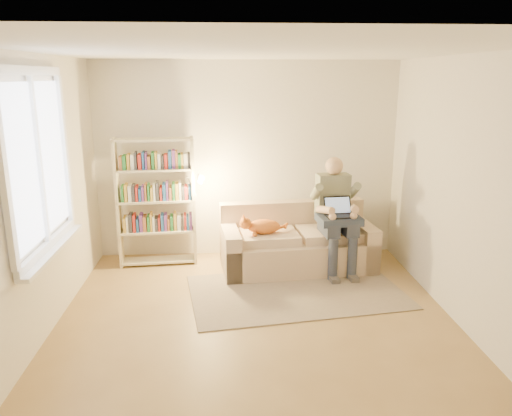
{
  "coord_description": "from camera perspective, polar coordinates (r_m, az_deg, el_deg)",
  "views": [
    {
      "loc": [
        -0.29,
        -4.35,
        2.4
      ],
      "look_at": [
        0.05,
        1.0,
        0.97
      ],
      "focal_mm": 35.0,
      "sensor_mm": 36.0,
      "label": 1
    }
  ],
  "objects": [
    {
      "name": "floor",
      "position": [
        4.97,
        0.2,
        -13.93
      ],
      "size": [
        4.5,
        4.5,
        0.0
      ],
      "primitive_type": "plane",
      "color": "olive",
      "rests_on": "ground"
    },
    {
      "name": "ceiling",
      "position": [
        4.36,
        0.23,
        17.54
      ],
      "size": [
        4.0,
        4.5,
        0.02
      ],
      "primitive_type": "cube",
      "color": "white",
      "rests_on": "wall_back"
    },
    {
      "name": "wall_left",
      "position": [
        4.8,
        -24.34,
        0.32
      ],
      "size": [
        0.02,
        4.5,
        2.6
      ],
      "primitive_type": "cube",
      "color": "silver",
      "rests_on": "floor"
    },
    {
      "name": "wall_right",
      "position": [
        5.04,
        23.57,
        1.03
      ],
      "size": [
        0.02,
        4.5,
        2.6
      ],
      "primitive_type": "cube",
      "color": "silver",
      "rests_on": "floor"
    },
    {
      "name": "wall_back",
      "position": [
        6.7,
        -1.05,
        5.44
      ],
      "size": [
        4.0,
        0.02,
        2.6
      ],
      "primitive_type": "cube",
      "color": "silver",
      "rests_on": "floor"
    },
    {
      "name": "wall_front",
      "position": [
        2.39,
        3.84,
        -12.51
      ],
      "size": [
        4.0,
        0.02,
        2.6
      ],
      "primitive_type": "cube",
      "color": "silver",
      "rests_on": "floor"
    },
    {
      "name": "window",
      "position": [
        4.95,
        -23.07,
        1.76
      ],
      "size": [
        0.12,
        1.52,
        1.69
      ],
      "color": "white",
      "rests_on": "wall_left"
    },
    {
      "name": "sofa",
      "position": [
        6.43,
        4.66,
        -4.27
      ],
      "size": [
        1.98,
        1.04,
        0.81
      ],
      "rotation": [
        0.0,
        0.0,
        0.1
      ],
      "color": "#CEB392",
      "rests_on": "floor"
    },
    {
      "name": "person",
      "position": [
        6.27,
        9.07,
        -0.11
      ],
      "size": [
        0.46,
        0.68,
        1.43
      ],
      "rotation": [
        0.0,
        0.0,
        0.1
      ],
      "color": "gray",
      "rests_on": "sofa"
    },
    {
      "name": "cat",
      "position": [
        6.13,
        0.8,
        -2.07
      ],
      "size": [
        0.61,
        0.26,
        0.23
      ],
      "rotation": [
        0.0,
        0.0,
        0.1
      ],
      "color": "orange",
      "rests_on": "sofa"
    },
    {
      "name": "blanket",
      "position": [
        6.16,
        9.47,
        -1.28
      ],
      "size": [
        0.54,
        0.46,
        0.09
      ],
      "primitive_type": "cube",
      "rotation": [
        0.0,
        0.0,
        0.1
      ],
      "color": "#263043",
      "rests_on": "person"
    },
    {
      "name": "laptop",
      "position": [
        6.14,
        9.48,
        -0.34
      ],
      "size": [
        0.36,
        0.33,
        0.27
      ],
      "rotation": [
        0.0,
        0.0,
        0.1
      ],
      "color": "black",
      "rests_on": "blanket"
    },
    {
      "name": "bookshelf",
      "position": [
        6.48,
        -11.33,
        1.39
      ],
      "size": [
        1.12,
        0.33,
        1.66
      ],
      "rotation": [
        0.0,
        0.0,
        0.08
      ],
      "color": "beige",
      "rests_on": "floor"
    },
    {
      "name": "rug",
      "position": [
        5.8,
        4.64,
        -9.53
      ],
      "size": [
        2.57,
        1.74,
        0.01
      ],
      "primitive_type": "cube",
      "rotation": [
        0.0,
        0.0,
        0.15
      ],
      "color": "gray",
      "rests_on": "floor"
    }
  ]
}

